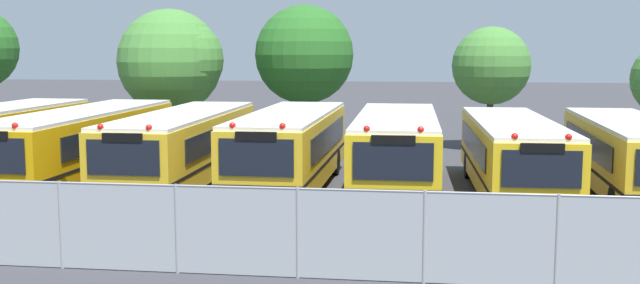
# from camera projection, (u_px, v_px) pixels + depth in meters

# --- Properties ---
(ground_plane) EXTENTS (160.00, 160.00, 0.00)m
(ground_plane) POSITION_uv_depth(u_px,v_px,m) (288.00, 189.00, 24.87)
(ground_plane) COLOR #38383D
(school_bus_1) EXTENTS (2.69, 11.39, 2.66)m
(school_bus_1) POSITION_uv_depth(u_px,v_px,m) (83.00, 143.00, 25.85)
(school_bus_1) COLOR #EAA80C
(school_bus_1) RESTS_ON ground_plane
(school_bus_2) EXTENTS (2.59, 10.68, 2.64)m
(school_bus_2) POSITION_uv_depth(u_px,v_px,m) (184.00, 145.00, 25.30)
(school_bus_2) COLOR yellow
(school_bus_2) RESTS_ON ground_plane
(school_bus_3) EXTENTS (2.66, 9.96, 2.71)m
(school_bus_3) POSITION_uv_depth(u_px,v_px,m) (290.00, 147.00, 24.58)
(school_bus_3) COLOR yellow
(school_bus_3) RESTS_ON ground_plane
(school_bus_4) EXTENTS (2.73, 10.00, 2.68)m
(school_bus_4) POSITION_uv_depth(u_px,v_px,m) (397.00, 150.00, 24.09)
(school_bus_4) COLOR yellow
(school_bus_4) RESTS_ON ground_plane
(school_bus_5) EXTENTS (2.66, 10.31, 2.57)m
(school_bus_5) POSITION_uv_depth(u_px,v_px,m) (512.00, 154.00, 23.47)
(school_bus_5) COLOR yellow
(school_bus_5) RESTS_ON ground_plane
(school_bus_6) EXTENTS (2.76, 10.03, 2.57)m
(school_bus_6) POSITION_uv_depth(u_px,v_px,m) (629.00, 154.00, 23.39)
(school_bus_6) COLOR yellow
(school_bus_6) RESTS_ON ground_plane
(tree_1) EXTENTS (4.99, 4.88, 6.50)m
(tree_1) POSITION_uv_depth(u_px,v_px,m) (174.00, 61.00, 34.68)
(tree_1) COLOR #4C3823
(tree_1) RESTS_ON ground_plane
(tree_2) EXTENTS (4.78, 4.78, 6.75)m
(tree_2) POSITION_uv_depth(u_px,v_px,m) (307.00, 52.00, 35.92)
(tree_2) COLOR #4C3823
(tree_2) RESTS_ON ground_plane
(tree_3) EXTENTS (3.59, 3.59, 5.66)m
(tree_3) POSITION_uv_depth(u_px,v_px,m) (489.00, 66.00, 34.10)
(tree_3) COLOR #4C3823
(tree_3) RESTS_ON ground_plane
(chainlink_fence) EXTENTS (28.16, 0.07, 1.90)m
(chainlink_fence) POSITION_uv_depth(u_px,v_px,m) (236.00, 229.00, 15.28)
(chainlink_fence) COLOR #9EA0A3
(chainlink_fence) RESTS_ON ground_plane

